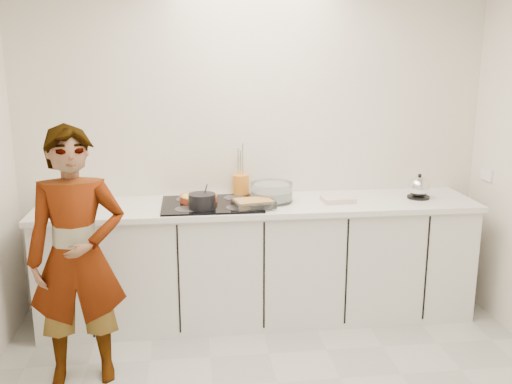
{
  "coord_description": "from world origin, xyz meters",
  "views": [
    {
      "loc": [
        -0.5,
        -2.76,
        1.98
      ],
      "look_at": [
        -0.05,
        1.05,
        1.05
      ],
      "focal_mm": 40.0,
      "sensor_mm": 36.0,
      "label": 1
    }
  ],
  "objects": [
    {
      "name": "saucepan",
      "position": [
        -0.42,
        1.12,
        0.98
      ],
      "size": [
        0.24,
        0.24,
        0.18
      ],
      "color": "black",
      "rests_on": "hob"
    },
    {
      "name": "mixing_bowl",
      "position": [
        0.1,
        1.31,
        0.98
      ],
      "size": [
        0.37,
        0.37,
        0.15
      ],
      "color": "silver",
      "rests_on": "countertop"
    },
    {
      "name": "wall_back",
      "position": [
        0.0,
        1.6,
        1.3
      ],
      "size": [
        3.6,
        0.0,
        2.6
      ],
      "primitive_type": "cube",
      "color": "silver",
      "rests_on": "ground"
    },
    {
      "name": "tart_dish",
      "position": [
        -0.44,
        1.33,
        0.95
      ],
      "size": [
        0.3,
        0.3,
        0.05
      ],
      "color": "#A63F1F",
      "rests_on": "hob"
    },
    {
      "name": "base_cabinets",
      "position": [
        0.0,
        1.28,
        0.43
      ],
      "size": [
        3.2,
        0.58,
        0.87
      ],
      "primitive_type": "cube",
      "color": "silver",
      "rests_on": "floor"
    },
    {
      "name": "cook",
      "position": [
        -1.19,
        0.56,
        0.8
      ],
      "size": [
        0.61,
        0.43,
        1.59
      ],
      "primitive_type": "imported",
      "rotation": [
        0.0,
        0.0,
        0.09
      ],
      "color": "silver",
      "rests_on": "floor"
    },
    {
      "name": "wall_front",
      "position": [
        0.0,
        -1.6,
        1.3
      ],
      "size": [
        3.6,
        0.0,
        2.6
      ],
      "primitive_type": "cube",
      "color": "silver",
      "rests_on": "ground"
    },
    {
      "name": "hob",
      "position": [
        -0.35,
        1.26,
        0.92
      ],
      "size": [
        0.72,
        0.54,
        0.01
      ],
      "primitive_type": "cube",
      "color": "black",
      "rests_on": "countertop"
    },
    {
      "name": "baking_dish",
      "position": [
        -0.06,
        1.12,
        0.95
      ],
      "size": [
        0.31,
        0.26,
        0.05
      ],
      "color": "silver",
      "rests_on": "hob"
    },
    {
      "name": "kettle",
      "position": [
        1.22,
        1.28,
        0.99
      ],
      "size": [
        0.19,
        0.19,
        0.19
      ],
      "color": "black",
      "rests_on": "countertop"
    },
    {
      "name": "countertop",
      "position": [
        0.0,
        1.28,
        0.89
      ],
      "size": [
        3.24,
        0.64,
        0.04
      ],
      "primitive_type": "cube",
      "color": "white",
      "rests_on": "base_cabinets"
    },
    {
      "name": "tea_towel",
      "position": [
        0.59,
        1.24,
        0.93
      ],
      "size": [
        0.24,
        0.18,
        0.04
      ],
      "primitive_type": "cube",
      "rotation": [
        0.0,
        0.0,
        0.06
      ],
      "color": "white",
      "rests_on": "countertop"
    },
    {
      "name": "utensil_crock",
      "position": [
        -0.11,
        1.53,
        0.99
      ],
      "size": [
        0.17,
        0.17,
        0.16
      ],
      "primitive_type": "cylinder",
      "rotation": [
        0.0,
        0.0,
        0.36
      ],
      "color": "orange",
      "rests_on": "countertop"
    }
  ]
}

